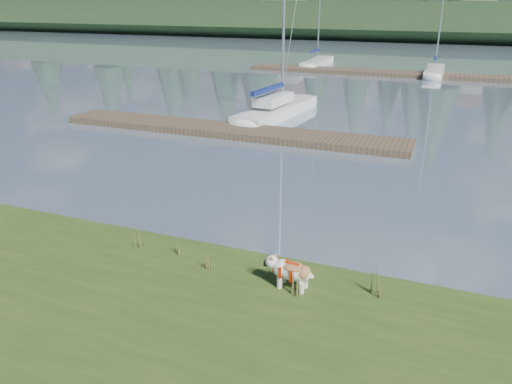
% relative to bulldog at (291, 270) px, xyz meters
% --- Properties ---
extents(ground, '(200.00, 200.00, 0.00)m').
position_rel_bulldog_xyz_m(ground, '(-2.67, 32.61, -0.72)').
color(ground, gray).
rests_on(ground, ground).
extents(bank, '(60.00, 9.00, 0.35)m').
position_rel_bulldog_xyz_m(bank, '(-2.67, -3.39, -0.55)').
color(bank, '#354C1A').
rests_on(bank, ground).
extents(ridge, '(200.00, 20.00, 5.00)m').
position_rel_bulldog_xyz_m(ridge, '(-2.67, 75.61, 1.78)').
color(ridge, '#1D3219').
rests_on(ridge, ground).
extents(bulldog, '(1.00, 0.46, 0.60)m').
position_rel_bulldog_xyz_m(bulldog, '(0.00, 0.00, 0.00)').
color(bulldog, silver).
rests_on(bulldog, bank).
extents(sailboat_main, '(2.48, 7.94, 11.35)m').
position_rel_bulldog_xyz_m(sailboat_main, '(-5.72, 16.22, -0.30)').
color(sailboat_main, white).
rests_on(sailboat_main, ground).
extents(dock_near, '(16.00, 2.00, 0.30)m').
position_rel_bulldog_xyz_m(dock_near, '(-6.67, 11.61, -0.57)').
color(dock_near, '#4C3D2C').
rests_on(dock_near, ground).
extents(dock_far, '(26.00, 2.20, 0.30)m').
position_rel_bulldog_xyz_m(dock_far, '(-0.67, 32.61, -0.57)').
color(dock_far, '#4C3D2C').
rests_on(dock_far, ground).
extents(sailboat_bg_1, '(1.46, 7.25, 10.90)m').
position_rel_bulldog_xyz_m(sailboat_bg_1, '(-9.16, 36.75, -0.40)').
color(sailboat_bg_1, white).
rests_on(sailboat_bg_1, ground).
extents(sailboat_bg_2, '(1.37, 6.66, 10.14)m').
position_rel_bulldog_xyz_m(sailboat_bg_2, '(0.86, 34.52, -0.39)').
color(sailboat_bg_2, white).
rests_on(sailboat_bg_2, ground).
extents(weed_0, '(0.17, 0.14, 0.58)m').
position_rel_bulldog_xyz_m(weed_0, '(-2.80, 0.37, -0.13)').
color(weed_0, '#475B23').
rests_on(weed_0, bank).
extents(weed_1, '(0.17, 0.14, 0.42)m').
position_rel_bulldog_xyz_m(weed_1, '(-1.83, 0.02, -0.20)').
color(weed_1, '#475B23').
rests_on(weed_1, bank).
extents(weed_2, '(0.17, 0.14, 0.61)m').
position_rel_bulldog_xyz_m(weed_2, '(0.18, -0.20, -0.12)').
color(weed_2, '#475B23').
rests_on(weed_2, bank).
extents(weed_3, '(0.17, 0.14, 0.55)m').
position_rel_bulldog_xyz_m(weed_3, '(-3.72, 0.33, -0.15)').
color(weed_3, '#475B23').
rests_on(weed_3, bank).
extents(weed_4, '(0.17, 0.14, 0.39)m').
position_rel_bulldog_xyz_m(weed_4, '(0.06, 0.07, -0.21)').
color(weed_4, '#475B23').
rests_on(weed_4, bank).
extents(weed_5, '(0.17, 0.14, 0.67)m').
position_rel_bulldog_xyz_m(weed_5, '(1.58, 0.34, -0.09)').
color(weed_5, '#475B23').
rests_on(weed_5, bank).
extents(mud_lip, '(60.00, 0.50, 0.14)m').
position_rel_bulldog_xyz_m(mud_lip, '(-2.67, 1.01, -0.65)').
color(mud_lip, '#33281C').
rests_on(mud_lip, ground).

